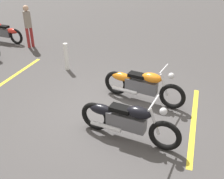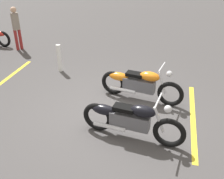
{
  "view_description": "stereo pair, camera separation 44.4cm",
  "coord_description": "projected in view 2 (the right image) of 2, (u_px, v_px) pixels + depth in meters",
  "views": [
    {
      "loc": [
        -1.81,
        5.23,
        3.66
      ],
      "look_at": [
        0.02,
        0.0,
        0.65
      ],
      "focal_mm": 43.27,
      "sensor_mm": 36.0,
      "label": 1
    },
    {
      "loc": [
        -1.38,
        5.36,
        3.66
      ],
      "look_at": [
        0.02,
        0.0,
        0.65
      ],
      "focal_mm": 43.27,
      "sensor_mm": 36.0,
      "label": 2
    }
  ],
  "objects": [
    {
      "name": "ground_plane",
      "position": [
        113.0,
        113.0,
        6.61
      ],
      "size": [
        60.0,
        60.0,
        0.0
      ],
      "primitive_type": "plane",
      "color": "#474444"
    },
    {
      "name": "bystander_near_row",
      "position": [
        16.0,
        26.0,
        10.14
      ],
      "size": [
        0.28,
        0.29,
        1.63
      ],
      "rotation": [
        0.0,
        0.0,
        5.67
      ],
      "color": "maroon",
      "rests_on": "ground"
    },
    {
      "name": "parking_stripe_mid",
      "position": [
        3.0,
        81.0,
        8.11
      ],
      "size": [
        0.2,
        3.2,
        0.01
      ],
      "primitive_type": "cube",
      "rotation": [
        0.0,
        0.0,
        1.59
      ],
      "color": "yellow",
      "rests_on": "ground"
    },
    {
      "name": "bollard_post",
      "position": [
        59.0,
        58.0,
        8.58
      ],
      "size": [
        0.14,
        0.14,
        0.89
      ],
      "primitive_type": "cylinder",
      "color": "white",
      "rests_on": "ground"
    },
    {
      "name": "motorcycle_dark_foreground",
      "position": [
        129.0,
        119.0,
        5.57
      ],
      "size": [
        2.23,
        0.62,
        1.04
      ],
      "rotation": [
        0.0,
        0.0,
        3.03
      ],
      "color": "black",
      "rests_on": "ground"
    },
    {
      "name": "parking_stripe_near",
      "position": [
        193.0,
        118.0,
        6.42
      ],
      "size": [
        0.2,
        3.2,
        0.01
      ],
      "primitive_type": "cube",
      "rotation": [
        0.0,
        0.0,
        1.59
      ],
      "color": "yellow",
      "rests_on": "ground"
    },
    {
      "name": "motorcycle_bright_foreground",
      "position": [
        139.0,
        84.0,
        6.98
      ],
      "size": [
        2.22,
        0.64,
        1.04
      ],
      "rotation": [
        0.0,
        0.0,
        2.99
      ],
      "color": "black",
      "rests_on": "ground"
    }
  ]
}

